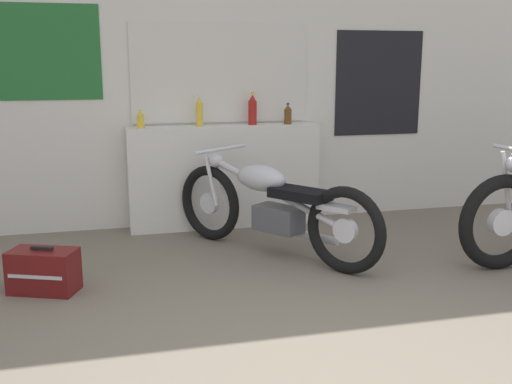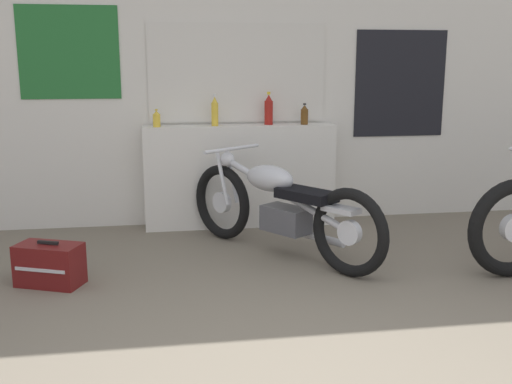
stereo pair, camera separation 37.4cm
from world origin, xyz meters
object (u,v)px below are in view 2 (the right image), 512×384
at_px(bottle_left_center, 215,112).
at_px(hard_case_darkred, 50,265).
at_px(bottle_center, 269,110).
at_px(motorcycle_silver, 280,207).
at_px(bottle_right_center, 304,115).
at_px(bottle_leftmost, 157,119).

bearing_deg(bottle_left_center, hard_case_darkred, -133.74).
bearing_deg(bottle_center, motorcycle_silver, -94.56).
xyz_separation_m(bottle_left_center, bottle_right_center, (0.88, -0.01, -0.04)).
xyz_separation_m(bottle_leftmost, bottle_left_center, (0.55, 0.01, 0.06)).
height_order(bottle_left_center, motorcycle_silver, bottle_left_center).
bearing_deg(motorcycle_silver, bottle_right_center, 66.29).
height_order(bottle_left_center, bottle_right_center, bottle_left_center).
relative_size(bottle_center, motorcycle_silver, 0.18).
distance_m(bottle_leftmost, bottle_left_center, 0.55).
bearing_deg(bottle_center, bottle_right_center, -7.56).
bearing_deg(bottle_left_center, motorcycle_silver, -65.53).
xyz_separation_m(motorcycle_silver, hard_case_darkred, (-1.79, -0.42, -0.26)).
relative_size(bottle_leftmost, bottle_center, 0.53).
bearing_deg(bottle_leftmost, bottle_right_center, 0.23).
height_order(bottle_right_center, motorcycle_silver, bottle_right_center).
height_order(bottle_right_center, hard_case_darkred, bottle_right_center).
xyz_separation_m(bottle_left_center, bottle_center, (0.53, 0.04, 0.01)).
relative_size(bottle_left_center, motorcycle_silver, 0.17).
relative_size(bottle_left_center, bottle_center, 0.96).
xyz_separation_m(bottle_center, bottle_right_center, (0.35, -0.05, -0.05)).
bearing_deg(bottle_center, bottle_leftmost, -177.26).
distance_m(bottle_leftmost, bottle_right_center, 1.43).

